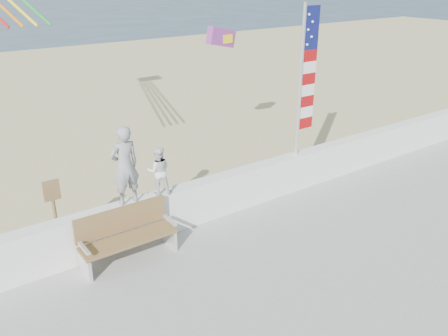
{
  "coord_description": "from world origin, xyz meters",
  "views": [
    {
      "loc": [
        -5.14,
        -5.72,
        5.25
      ],
      "look_at": [
        0.2,
        1.8,
        1.35
      ],
      "focal_mm": 38.0,
      "sensor_mm": 36.0,
      "label": 1
    }
  ],
  "objects": [
    {
      "name": "child",
      "position": [
        -1.23,
        2.0,
        1.57
      ],
      "size": [
        0.59,
        0.53,
        0.99
      ],
      "primitive_type": "imported",
      "rotation": [
        0.0,
        0.0,
        2.73
      ],
      "color": "silver",
      "rests_on": "seawall"
    },
    {
      "name": "seawall",
      "position": [
        0.0,
        2.0,
        0.63
      ],
      "size": [
        30.0,
        0.35,
        0.9
      ],
      "primitive_type": "cube",
      "color": "white",
      "rests_on": "boardwalk"
    },
    {
      "name": "sand",
      "position": [
        0.0,
        9.0,
        0.04
      ],
      "size": [
        90.0,
        40.0,
        0.08
      ],
      "primitive_type": "cube",
      "color": "#C8B885",
      "rests_on": "ground"
    },
    {
      "name": "adult",
      "position": [
        -1.93,
        2.0,
        1.85
      ],
      "size": [
        0.58,
        0.4,
        1.54
      ],
      "primitive_type": "imported",
      "rotation": [
        0.0,
        0.0,
        3.19
      ],
      "color": "gray",
      "rests_on": "seawall"
    },
    {
      "name": "ground",
      "position": [
        0.0,
        0.0,
        0.0
      ],
      "size": [
        220.0,
        220.0,
        0.0
      ],
      "primitive_type": "plane",
      "color": "#2C4359",
      "rests_on": "ground"
    },
    {
      "name": "bench",
      "position": [
        -2.21,
        1.55,
        0.69
      ],
      "size": [
        1.8,
        0.57,
        1.0
      ],
      "color": "olive",
      "rests_on": "boardwalk"
    },
    {
      "name": "flag",
      "position": [
        2.61,
        2.0,
        2.99
      ],
      "size": [
        0.5,
        0.08,
        3.5
      ],
      "color": "white",
      "rests_on": "seawall"
    },
    {
      "name": "sign",
      "position": [
        -3.1,
        2.86,
        0.94
      ],
      "size": [
        0.32,
        0.07,
        1.46
      ],
      "color": "brown",
      "rests_on": "sand"
    },
    {
      "name": "parafoil_kite",
      "position": [
        2.62,
        5.32,
        3.48
      ],
      "size": [
        0.95,
        0.33,
        0.64
      ],
      "color": "red",
      "rests_on": "ground"
    }
  ]
}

